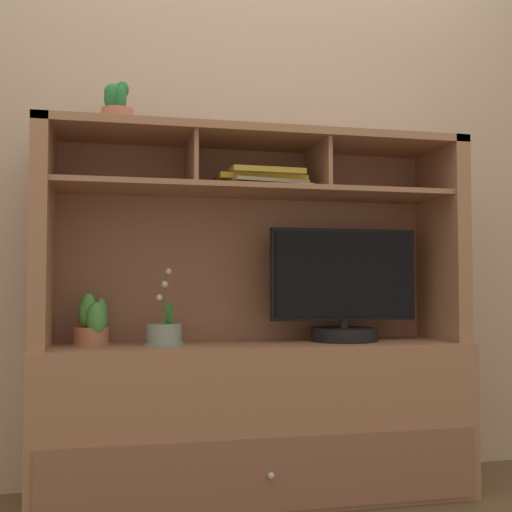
{
  "coord_description": "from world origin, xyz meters",
  "views": [
    {
      "loc": [
        -0.54,
        -2.42,
        0.81
      ],
      "look_at": [
        0.0,
        0.0,
        0.92
      ],
      "focal_mm": 44.71,
      "sensor_mm": 36.0,
      "label": 1
    }
  ],
  "objects_px": {
    "potted_fern": "(93,322)",
    "potted_succulent": "(117,106)",
    "tv_monitor": "(344,295)",
    "potted_orchid": "(164,333)",
    "magazine_stack_left": "(262,180)",
    "media_console": "(256,383)"
  },
  "relations": [
    {
      "from": "tv_monitor",
      "to": "potted_succulent",
      "type": "xyz_separation_m",
      "value": [
        -0.9,
        0.01,
        0.71
      ]
    },
    {
      "from": "tv_monitor",
      "to": "potted_succulent",
      "type": "relative_size",
      "value": 3.42
    },
    {
      "from": "potted_orchid",
      "to": "media_console",
      "type": "bearing_deg",
      "value": 1.91
    },
    {
      "from": "potted_fern",
      "to": "potted_succulent",
      "type": "bearing_deg",
      "value": -12.37
    },
    {
      "from": "tv_monitor",
      "to": "potted_fern",
      "type": "xyz_separation_m",
      "value": [
        -0.98,
        0.03,
        -0.1
      ]
    },
    {
      "from": "potted_orchid",
      "to": "potted_fern",
      "type": "height_order",
      "value": "potted_orchid"
    },
    {
      "from": "media_console",
      "to": "potted_orchid",
      "type": "distance_m",
      "value": 0.41
    },
    {
      "from": "media_console",
      "to": "potted_succulent",
      "type": "xyz_separation_m",
      "value": [
        -0.54,
        -0.0,
        1.05
      ]
    },
    {
      "from": "media_console",
      "to": "potted_fern",
      "type": "bearing_deg",
      "value": 178.42
    },
    {
      "from": "potted_fern",
      "to": "potted_succulent",
      "type": "xyz_separation_m",
      "value": [
        0.08,
        -0.02,
        0.81
      ]
    },
    {
      "from": "media_console",
      "to": "magazine_stack_left",
      "type": "relative_size",
      "value": 4.1
    },
    {
      "from": "potted_fern",
      "to": "media_console",
      "type": "bearing_deg",
      "value": -1.58
    },
    {
      "from": "magazine_stack_left",
      "to": "tv_monitor",
      "type": "bearing_deg",
      "value": 1.23
    },
    {
      "from": "magazine_stack_left",
      "to": "potted_succulent",
      "type": "distance_m",
      "value": 0.62
    },
    {
      "from": "tv_monitor",
      "to": "potted_orchid",
      "type": "distance_m",
      "value": 0.73
    },
    {
      "from": "tv_monitor",
      "to": "potted_orchid",
      "type": "relative_size",
      "value": 2.11
    },
    {
      "from": "tv_monitor",
      "to": "magazine_stack_left",
      "type": "distance_m",
      "value": 0.56
    },
    {
      "from": "tv_monitor",
      "to": "potted_fern",
      "type": "distance_m",
      "value": 0.98
    },
    {
      "from": "media_console",
      "to": "tv_monitor",
      "type": "height_order",
      "value": "media_console"
    },
    {
      "from": "potted_fern",
      "to": "magazine_stack_left",
      "type": "bearing_deg",
      "value": -3.23
    },
    {
      "from": "potted_orchid",
      "to": "magazine_stack_left",
      "type": "bearing_deg",
      "value": -1.08
    },
    {
      "from": "potted_succulent",
      "to": "potted_orchid",
      "type": "bearing_deg",
      "value": -3.61
    }
  ]
}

